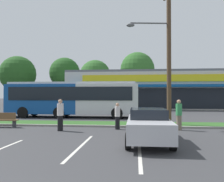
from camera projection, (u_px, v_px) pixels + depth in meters
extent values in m
cube|color=#2D5B23|center=(93.00, 124.00, 16.50)|extent=(56.00, 2.20, 0.12)
cube|color=gray|center=(90.00, 126.00, 15.29)|extent=(56.00, 0.24, 0.12)
cube|color=silver|center=(80.00, 147.00, 9.48)|extent=(0.12, 4.80, 0.01)
cube|color=silver|center=(140.00, 152.00, 8.57)|extent=(0.12, 4.80, 0.01)
cube|color=beige|center=(154.00, 91.00, 37.82)|extent=(25.88, 11.78, 5.28)
cube|color=black|center=(158.00, 98.00, 31.90)|extent=(21.74, 0.08, 2.75)
cube|color=#0F4C8C|center=(158.00, 86.00, 31.27)|extent=(24.32, 1.40, 0.35)
cube|color=yellow|center=(158.00, 78.00, 31.91)|extent=(20.70, 0.16, 0.95)
cube|color=slate|center=(154.00, 74.00, 37.86)|extent=(25.88, 11.78, 0.30)
cylinder|color=#473323|center=(18.00, 96.00, 49.43)|extent=(0.44, 0.44, 3.62)
sphere|color=#23511E|center=(18.00, 74.00, 49.50)|extent=(7.49, 7.49, 7.49)
cylinder|color=#473323|center=(65.00, 94.00, 49.97)|extent=(0.44, 0.44, 4.32)
sphere|color=#23511E|center=(65.00, 73.00, 50.04)|extent=(6.44, 6.44, 6.44)
cylinder|color=#473323|center=(95.00, 96.00, 45.05)|extent=(0.44, 0.44, 3.61)
sphere|color=#2D6026|center=(95.00, 75.00, 45.11)|extent=(5.85, 5.85, 5.85)
cylinder|color=#473323|center=(137.00, 94.00, 47.25)|extent=(0.44, 0.44, 4.62)
sphere|color=#2D6026|center=(137.00, 69.00, 47.33)|extent=(6.85, 6.85, 6.85)
cylinder|color=#4C3826|center=(169.00, 55.00, 15.84)|extent=(0.30, 0.30, 9.58)
cylinder|color=#59595B|center=(150.00, 23.00, 15.83)|extent=(2.59, 0.45, 0.10)
ellipsoid|color=#59595B|center=(130.00, 25.00, 15.78)|extent=(0.56, 0.32, 0.24)
cube|color=#144793|center=(44.00, 99.00, 22.17)|extent=(6.66, 2.58, 2.70)
cube|color=silver|center=(108.00, 99.00, 21.53)|extent=(5.45, 2.58, 2.70)
cube|color=silver|center=(73.00, 83.00, 21.91)|extent=(11.61, 2.35, 0.20)
cube|color=black|center=(69.00, 94.00, 20.60)|extent=(11.12, 0.12, 1.19)
cube|color=black|center=(138.00, 95.00, 21.25)|extent=(0.07, 2.17, 1.51)
cylinder|color=black|center=(119.00, 111.00, 22.59)|extent=(1.00, 0.31, 1.00)
cylinder|color=black|center=(117.00, 113.00, 20.25)|extent=(1.00, 0.31, 1.00)
cylinder|color=black|center=(67.00, 111.00, 23.13)|extent=(1.00, 0.31, 1.00)
cylinder|color=black|center=(59.00, 113.00, 20.80)|extent=(1.00, 0.31, 1.00)
cylinder|color=black|center=(34.00, 111.00, 23.48)|extent=(1.00, 0.31, 1.00)
cylinder|color=black|center=(23.00, 112.00, 21.15)|extent=(1.00, 0.31, 1.00)
cube|color=brown|center=(5.00, 120.00, 15.19)|extent=(1.60, 0.45, 0.06)
cube|color=brown|center=(4.00, 116.00, 15.00)|extent=(1.60, 0.06, 0.44)
cube|color=#333338|center=(14.00, 124.00, 15.13)|extent=(0.08, 0.36, 0.45)
cube|color=#B7B7BC|center=(148.00, 127.00, 10.28)|extent=(1.76, 4.53, 0.73)
cube|color=black|center=(148.00, 113.00, 10.51)|extent=(1.55, 2.04, 0.41)
cylinder|color=black|center=(173.00, 142.00, 8.79)|extent=(0.22, 0.64, 0.64)
cylinder|color=black|center=(128.00, 141.00, 8.96)|extent=(0.22, 0.64, 0.64)
cylinder|color=black|center=(164.00, 131.00, 11.59)|extent=(0.22, 0.64, 0.64)
cylinder|color=black|center=(130.00, 130.00, 11.75)|extent=(0.22, 0.64, 0.64)
cylinder|color=#726651|center=(179.00, 123.00, 13.91)|extent=(0.31, 0.31, 0.87)
cylinder|color=#338C4C|center=(179.00, 110.00, 13.92)|extent=(0.36, 0.36, 0.69)
sphere|color=tan|center=(179.00, 102.00, 13.93)|extent=(0.24, 0.24, 0.24)
cylinder|color=black|center=(117.00, 123.00, 14.21)|extent=(0.27, 0.27, 0.77)
cylinder|color=silver|center=(117.00, 111.00, 14.22)|extent=(0.32, 0.32, 0.61)
sphere|color=tan|center=(117.00, 105.00, 14.23)|extent=(0.21, 0.21, 0.21)
cylinder|color=black|center=(60.00, 123.00, 13.62)|extent=(0.31, 0.31, 0.88)
cylinder|color=silver|center=(60.00, 110.00, 13.64)|extent=(0.37, 0.37, 0.70)
sphere|color=tan|center=(60.00, 101.00, 13.64)|extent=(0.24, 0.24, 0.24)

